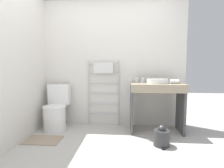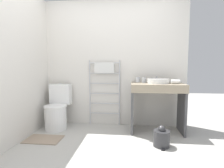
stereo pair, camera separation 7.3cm
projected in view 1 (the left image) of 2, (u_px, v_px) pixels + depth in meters
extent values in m
plane|color=#B2AFA8|center=(100.00, 164.00, 2.08)|extent=(12.00, 12.00, 0.00)
cube|color=silver|center=(111.00, 64.00, 3.46)|extent=(2.86, 0.12, 2.43)
cube|color=silver|center=(22.00, 63.00, 2.79)|extent=(0.12, 2.15, 2.43)
cylinder|color=white|center=(55.00, 119.00, 3.18)|extent=(0.39, 0.39, 0.42)
cylinder|color=white|center=(54.00, 107.00, 3.16)|extent=(0.41, 0.41, 0.02)
cube|color=white|center=(59.00, 94.00, 3.40)|extent=(0.40, 0.16, 0.39)
cylinder|color=silver|center=(59.00, 84.00, 3.38)|extent=(0.05, 0.05, 0.01)
cylinder|color=silver|center=(89.00, 93.00, 3.46)|extent=(0.02, 0.02, 1.28)
cylinder|color=silver|center=(119.00, 93.00, 3.41)|extent=(0.02, 0.02, 1.28)
cylinder|color=silver|center=(104.00, 113.00, 3.48)|extent=(0.59, 0.02, 0.02)
cylinder|color=silver|center=(104.00, 103.00, 3.46)|extent=(0.59, 0.02, 0.02)
cylinder|color=silver|center=(104.00, 93.00, 3.44)|extent=(0.59, 0.02, 0.02)
cylinder|color=silver|center=(104.00, 83.00, 3.42)|extent=(0.59, 0.02, 0.02)
cylinder|color=silver|center=(104.00, 73.00, 3.40)|extent=(0.59, 0.02, 0.02)
cylinder|color=silver|center=(104.00, 63.00, 3.38)|extent=(0.59, 0.02, 0.02)
cube|color=silver|center=(103.00, 68.00, 3.36)|extent=(0.38, 0.04, 0.21)
cube|color=gray|center=(156.00, 84.00, 3.06)|extent=(0.90, 0.56, 0.03)
cube|color=gray|center=(159.00, 90.00, 2.80)|extent=(0.90, 0.02, 0.10)
cube|color=#4C4C4F|center=(132.00, 108.00, 3.13)|extent=(0.04, 0.48, 0.83)
cube|color=#4C4C4F|center=(181.00, 109.00, 3.06)|extent=(0.04, 0.48, 0.83)
cylinder|color=white|center=(157.00, 81.00, 3.06)|extent=(0.38, 0.38, 0.08)
cylinder|color=silver|center=(157.00, 79.00, 3.06)|extent=(0.31, 0.31, 0.01)
cylinder|color=silver|center=(155.00, 79.00, 3.28)|extent=(0.02, 0.02, 0.11)
cylinder|color=silver|center=(156.00, 77.00, 3.23)|extent=(0.02, 0.09, 0.02)
cylinder|color=white|center=(137.00, 80.00, 3.28)|extent=(0.08, 0.08, 0.09)
cylinder|color=white|center=(143.00, 80.00, 3.21)|extent=(0.07, 0.07, 0.09)
cylinder|color=white|center=(174.00, 82.00, 2.96)|extent=(0.14, 0.07, 0.07)
cone|color=silver|center=(180.00, 82.00, 2.95)|extent=(0.05, 0.06, 0.06)
cube|color=white|center=(171.00, 81.00, 3.05)|extent=(0.04, 0.11, 0.05)
cylinder|color=#333335|center=(162.00, 138.00, 2.55)|extent=(0.24, 0.24, 0.23)
sphere|color=#333335|center=(162.00, 129.00, 2.54)|extent=(0.11, 0.11, 0.11)
cube|color=black|center=(163.00, 149.00, 2.43)|extent=(0.05, 0.04, 0.02)
cube|color=gray|center=(43.00, 140.00, 2.74)|extent=(0.56, 0.36, 0.01)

